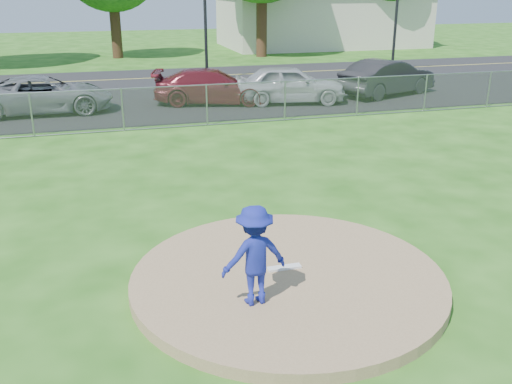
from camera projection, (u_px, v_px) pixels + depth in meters
ground at (190, 141)px, 18.92m from camera, size 120.00×120.00×0.00m
pitchers_mound at (288, 279)px, 9.85m from camera, size 5.40×5.40×0.20m
pitching_rubber at (284, 267)px, 9.99m from camera, size 0.60×0.15×0.04m
chain_link_fence at (179, 107)px, 20.47m from camera, size 40.00×0.06×1.50m
parking_lot at (164, 104)px, 24.79m from camera, size 50.00×8.00×0.01m
street at (147, 78)px, 31.56m from camera, size 60.00×7.00×0.01m
commercial_building at (321, 19)px, 47.60m from camera, size 16.40×9.40×4.30m
traffic_signal_right at (400, 13)px, 32.29m from camera, size 1.28×0.20×5.60m
pitcher at (254, 255)px, 8.69m from camera, size 1.09×0.70×1.61m
parked_car_gray at (44, 94)px, 22.80m from camera, size 5.36×2.54×1.48m
parked_car_darkred at (213, 86)px, 24.63m from camera, size 5.40×3.24×1.47m
parked_car_pearl at (290, 84)px, 24.71m from camera, size 5.08×2.83×1.63m
parked_car_charcoal at (387, 77)px, 26.50m from camera, size 5.27×3.45×1.64m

